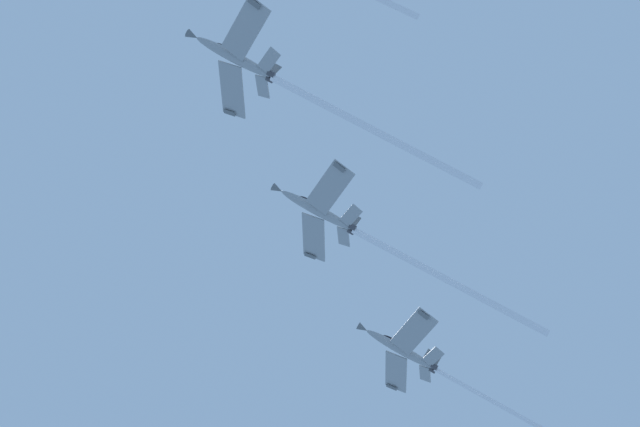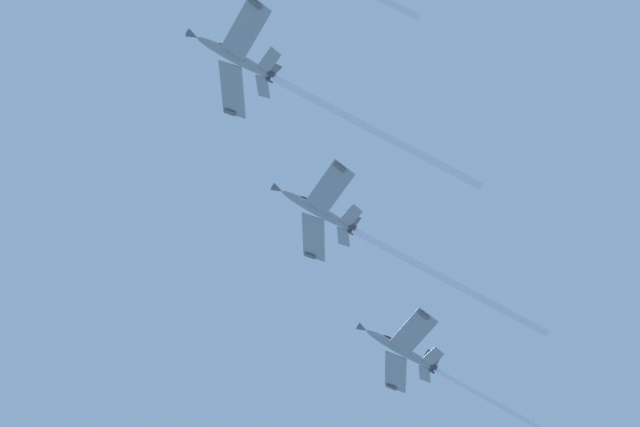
{
  "view_description": "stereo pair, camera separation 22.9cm",
  "coord_description": "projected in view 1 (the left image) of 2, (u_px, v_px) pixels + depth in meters",
  "views": [
    {
      "loc": [
        -3.63,
        37.64,
        1.61
      ],
      "look_at": [
        1.23,
        -68.2,
        105.59
      ],
      "focal_mm": 57.63,
      "sensor_mm": 36.0,
      "label": 1
    },
    {
      "loc": [
        -3.4,
        37.65,
        1.61
      ],
      "look_at": [
        1.23,
        -68.2,
        105.59
      ],
      "focal_mm": 57.63,
      "sensor_mm": 36.0,
      "label": 2
    }
  ],
  "objects": [
    {
      "name": "jet_fourth",
      "position": [
        429.0,
        365.0,
        157.15
      ],
      "size": [
        37.48,
        19.52,
        21.33
      ],
      "color": "gray"
    },
    {
      "name": "jet_second",
      "position": [
        290.0,
        86.0,
        137.49
      ],
      "size": [
        39.35,
        19.47,
        21.6
      ],
      "color": "gray"
    },
    {
      "name": "jet_third",
      "position": [
        369.0,
        238.0,
        147.47
      ],
      "size": [
        39.03,
        19.48,
        21.19
      ],
      "color": "gray"
    }
  ]
}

